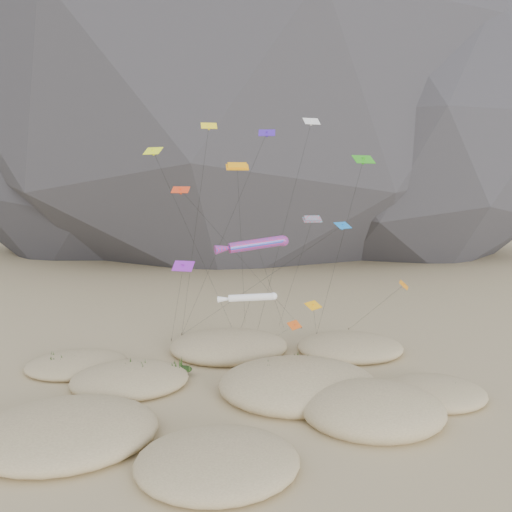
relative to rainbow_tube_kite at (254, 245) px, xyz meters
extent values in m
plane|color=#CCB789|center=(-0.23, -12.67, -13.72)|extent=(500.00, 500.00, 0.00)
ellipsoid|color=black|center=(7.77, 102.33, 46.28)|extent=(191.54, 147.29, 156.00)
ellipsoid|color=#2B2B30|center=(-37.23, 110.33, 30.28)|extent=(136.20, 127.83, 116.00)
ellipsoid|color=black|center=(55.77, 97.33, 24.28)|extent=(130.55, 126.41, 100.00)
ellipsoid|color=#CCB789|center=(-16.84, -17.70, -13.01)|extent=(14.91, 12.67, 3.16)
ellipsoid|color=#CCB789|center=(-4.65, -23.16, -13.10)|extent=(12.07, 10.26, 2.73)
ellipsoid|color=#CCB789|center=(9.15, -16.21, -12.87)|extent=(12.85, 10.92, 3.76)
ellipsoid|color=#CCB789|center=(-13.49, -6.59, -13.15)|extent=(12.14, 10.32, 2.51)
ellipsoid|color=#CCB789|center=(3.54, -10.06, -12.87)|extent=(15.96, 13.56, 3.75)
ellipsoid|color=#CCB789|center=(16.53, -12.47, -13.21)|extent=(10.03, 8.53, 2.26)
ellipsoid|color=#CCB789|center=(-2.90, 2.86, -13.00)|extent=(14.59, 12.40, 3.19)
ellipsoid|color=#CCB789|center=(12.10, 1.66, -13.13)|extent=(13.20, 11.22, 2.60)
ellipsoid|color=#CCB789|center=(-20.27, -1.11, -13.29)|extent=(11.31, 9.61, 1.92)
ellipsoid|color=black|center=(-18.75, -17.55, -12.82)|extent=(2.84, 2.43, 0.85)
ellipsoid|color=black|center=(-14.09, -15.57, -12.92)|extent=(2.21, 1.89, 0.66)
ellipsoid|color=black|center=(-3.88, -23.34, -13.12)|extent=(2.71, 2.32, 0.81)
ellipsoid|color=black|center=(-2.50, -21.39, -13.22)|extent=(2.04, 1.74, 0.61)
ellipsoid|color=black|center=(9.32, -15.91, -12.72)|extent=(2.86, 2.45, 0.86)
ellipsoid|color=black|center=(6.59, -17.19, -12.92)|extent=(2.19, 1.87, 0.66)
ellipsoid|color=black|center=(-13.22, -5.48, -12.92)|extent=(2.68, 2.30, 0.81)
ellipsoid|color=black|center=(-8.27, -4.61, -13.02)|extent=(2.22, 1.90, 0.67)
ellipsoid|color=black|center=(1.61, -8.17, -12.62)|extent=(3.19, 2.73, 0.96)
ellipsoid|color=black|center=(5.41, -5.24, -12.72)|extent=(2.96, 2.53, 0.89)
ellipsoid|color=black|center=(0.57, -9.55, -12.82)|extent=(2.72, 2.33, 0.82)
ellipsoid|color=black|center=(18.06, -11.96, -13.12)|extent=(2.21, 1.89, 0.66)
ellipsoid|color=black|center=(-2.26, 2.41, -12.72)|extent=(2.75, 2.35, 0.83)
ellipsoid|color=black|center=(-1.70, 2.15, -12.82)|extent=(2.68, 2.29, 0.80)
ellipsoid|color=black|center=(14.67, 0.47, -13.02)|extent=(2.38, 2.04, 0.72)
ellipsoid|color=black|center=(11.22, -1.96, -13.12)|extent=(2.01, 1.72, 0.60)
ellipsoid|color=black|center=(-22.15, -0.84, -13.22)|extent=(2.67, 2.28, 0.80)
ellipsoid|color=black|center=(-20.68, -1.52, -13.32)|extent=(2.26, 1.93, 0.68)
cylinder|color=#3F2D1E|center=(-1.73, 9.06, -13.57)|extent=(0.08, 0.08, 0.30)
cylinder|color=#3F2D1E|center=(1.09, 9.43, -13.57)|extent=(0.08, 0.08, 0.30)
cylinder|color=#3F2D1E|center=(3.75, 8.53, -13.57)|extent=(0.08, 0.08, 0.30)
cylinder|color=#3F2D1E|center=(7.94, 12.25, -13.57)|extent=(0.08, 0.08, 0.30)
cylinder|color=#3F2D1E|center=(9.41, 8.82, -13.57)|extent=(0.08, 0.08, 0.30)
cylinder|color=#3F2D1E|center=(-9.17, 10.31, -13.57)|extent=(0.08, 0.08, 0.30)
cylinder|color=#3F2D1E|center=(14.56, 11.03, -13.57)|extent=(0.08, 0.08, 0.30)
cylinder|color=#3F2D1E|center=(-10.40, 7.86, -13.57)|extent=(0.08, 0.08, 0.30)
cylinder|color=#FD1A43|center=(0.30, 0.07, 0.04)|extent=(6.80, 2.76, 1.90)
sphere|color=#FD1A43|center=(3.51, 0.85, 0.30)|extent=(1.27, 1.27, 1.27)
cone|color=#FD1A43|center=(-3.24, -0.79, -0.29)|extent=(2.93, 1.71, 1.36)
cylinder|color=black|center=(2.87, 6.41, -6.84)|extent=(5.18, 12.72, 13.77)
cylinder|color=white|center=(-0.91, -6.90, -4.67)|extent=(4.72, 1.64, 1.06)
sphere|color=white|center=(1.36, -7.35, -4.49)|extent=(0.78, 0.78, 0.78)
cone|color=white|center=(-3.40, -6.40, -4.90)|extent=(1.99, 1.02, 0.79)
cylinder|color=black|center=(-1.03, 1.92, -9.20)|extent=(0.27, 17.65, 9.07)
cube|color=orange|center=(-1.70, 3.95, 8.96)|extent=(2.75, 1.21, 0.80)
cube|color=orange|center=(-1.70, 3.95, 9.17)|extent=(2.34, 0.94, 0.78)
cylinder|color=black|center=(-0.85, 9.97, -2.38)|extent=(1.72, 12.07, 22.69)
cube|color=red|center=(6.89, 0.54, 2.78)|extent=(2.28, 1.15, 0.62)
cube|color=red|center=(6.89, 0.54, 2.98)|extent=(1.94, 0.93, 0.61)
cylinder|color=black|center=(5.87, 7.20, -5.47)|extent=(2.06, 13.34, 16.51)
cube|color=red|center=(-7.96, -5.53, 6.31)|extent=(1.97, 1.35, 0.67)
cube|color=red|center=(-7.96, -5.53, 6.16)|extent=(0.25, 0.24, 0.62)
cylinder|color=black|center=(-0.01, 3.36, -3.68)|extent=(15.93, 17.80, 20.00)
cube|color=white|center=(6.92, 2.08, 14.21)|extent=(2.07, 1.32, 0.83)
cube|color=white|center=(6.92, 2.08, 14.06)|extent=(0.29, 0.33, 0.64)
cylinder|color=black|center=(4.00, 5.75, 0.27)|extent=(5.87, 7.38, 27.89)
cube|color=blue|center=(8.93, -5.47, 2.58)|extent=(2.10, 1.86, 0.65)
cube|color=blue|center=(8.93, -5.47, 2.43)|extent=(0.28, 0.27, 0.64)
cylinder|color=black|center=(-0.12, 2.42, -5.54)|extent=(18.12, 15.81, 16.27)
cube|color=orange|center=(17.49, -1.35, -4.77)|extent=(1.74, 2.23, 0.86)
cube|color=orange|center=(17.49, -1.35, -4.92)|extent=(0.37, 0.34, 0.67)
cylinder|color=black|center=(16.02, 4.84, -9.22)|extent=(2.96, 12.40, 8.91)
cube|color=#289817|center=(12.31, -1.09, 9.69)|extent=(2.70, 1.84, 0.97)
cube|color=#289817|center=(12.31, -1.09, 9.54)|extent=(0.36, 0.37, 0.83)
cylinder|color=black|center=(10.86, 3.86, -1.99)|extent=(2.93, 9.94, 23.37)
cube|color=#D44F14|center=(3.37, -8.45, -7.27)|extent=(1.69, 1.67, 0.68)
cube|color=#D44F14|center=(3.37, -8.45, -7.42)|extent=(0.30, 0.30, 0.54)
cylinder|color=black|center=(3.56, 0.04, -10.47)|extent=(0.40, 16.99, 6.42)
cube|color=#3F1CA8|center=(1.22, -2.00, 12.42)|extent=(1.89, 1.10, 0.78)
cube|color=#3F1CA8|center=(1.22, -2.00, 12.27)|extent=(0.25, 0.30, 0.60)
cylinder|color=black|center=(-3.97, 4.15, -0.63)|extent=(10.42, 12.34, 26.10)
cube|color=purple|center=(-8.16, -0.16, -2.37)|extent=(2.67, 1.89, 1.05)
cube|color=purple|center=(-8.16, -0.16, -2.52)|extent=(0.40, 0.44, 0.80)
cylinder|color=black|center=(-9.28, 3.85, -8.02)|extent=(2.27, 8.05, 11.31)
cube|color=#EFFF1A|center=(-11.14, -0.78, 10.50)|extent=(2.27, 1.88, 0.84)
cube|color=#EFFF1A|center=(-11.14, -0.78, 10.35)|extent=(0.35, 0.36, 0.69)
cylinder|color=black|center=(-6.44, 4.14, -1.59)|extent=(9.44, 9.88, 24.18)
cube|color=yellow|center=(-5.02, -2.52, 13.03)|extent=(1.75, 0.96, 0.72)
cube|color=yellow|center=(-5.02, -2.52, 12.88)|extent=(0.22, 0.26, 0.57)
cylinder|color=black|center=(-7.10, 3.89, -0.32)|extent=(4.18, 12.85, 26.71)
cube|color=#FCA60D|center=(5.78, -6.06, -5.85)|extent=(2.12, 2.09, 0.65)
cube|color=#FCA60D|center=(5.78, -6.06, -6.00)|extent=(0.28, 0.28, 0.67)
cylinder|color=black|center=(7.59, 1.38, -9.76)|extent=(3.65, 14.90, 7.84)
camera|label=1|loc=(-4.84, -56.94, 6.58)|focal=35.00mm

